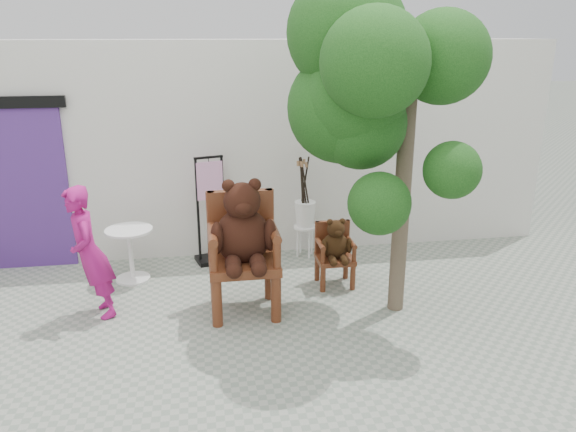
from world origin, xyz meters
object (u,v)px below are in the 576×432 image
object	(u,v)px
person	(90,253)
stool_bucket	(305,213)
chair_big	(243,237)
tree	(367,84)
cafe_table	(130,248)
chair_small	(335,246)
display_stand	(211,222)

from	to	relation	value
person	stool_bucket	world-z (taller)	person
chair_big	tree	xyz separation A→B (m)	(1.30, -0.21, 1.68)
person	stool_bucket	bearing A→B (deg)	100.32
cafe_table	tree	xyz separation A→B (m)	(2.67, -1.29, 2.15)
chair_small	tree	bearing A→B (deg)	-82.44
cafe_table	display_stand	world-z (taller)	display_stand
chair_small	stool_bucket	xyz separation A→B (m)	(-0.20, 1.02, 0.12)
cafe_table	display_stand	distance (m)	1.16
chair_big	tree	distance (m)	2.13
tree	stool_bucket	bearing A→B (deg)	99.53
chair_small	person	size ratio (longest dim) A/B	0.58
chair_small	person	distance (m)	2.92
cafe_table	stool_bucket	xyz separation A→B (m)	(2.38, 0.47, 0.20)
cafe_table	display_stand	xyz separation A→B (m)	(1.06, 0.46, 0.14)
stool_bucket	tree	xyz separation A→B (m)	(0.29, -1.76, 1.95)
display_stand	stool_bucket	world-z (taller)	display_stand
stool_bucket	display_stand	bearing A→B (deg)	-179.90
display_stand	stool_bucket	xyz separation A→B (m)	(1.32, 0.00, 0.06)
chair_small	cafe_table	size ratio (longest dim) A/B	1.27
display_stand	tree	bearing A→B (deg)	-62.01
chair_big	person	xyz separation A→B (m)	(-1.69, 0.13, -0.14)
chair_big	display_stand	size ratio (longest dim) A/B	1.05
display_stand	chair_big	bearing A→B (deg)	-92.99
chair_small	cafe_table	xyz separation A→B (m)	(-2.57, 0.55, -0.08)
chair_big	person	bearing A→B (deg)	175.57
chair_big	stool_bucket	xyz separation A→B (m)	(1.00, 1.54, -0.27)
person	tree	bearing A→B (deg)	66.04
cafe_table	chair_big	bearing A→B (deg)	-38.04
display_stand	stool_bucket	distance (m)	1.32
chair_small	display_stand	distance (m)	1.83
chair_small	tree	size ratio (longest dim) A/B	0.24
chair_big	stool_bucket	bearing A→B (deg)	56.99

